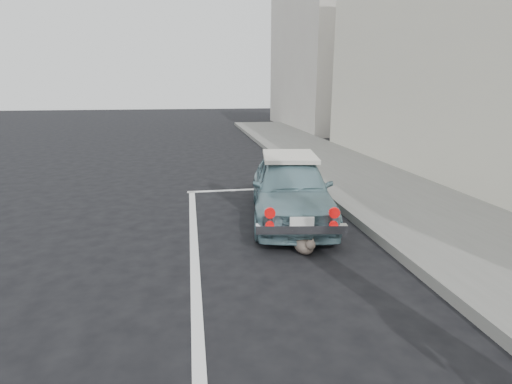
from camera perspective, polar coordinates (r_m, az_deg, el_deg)
building_far at (r=23.38m, az=9.16°, el=18.97°), size 3.50×10.00×8.00m
pline_front at (r=9.06m, az=-0.27°, el=0.39°), size 3.00×0.12×0.01m
pline_side at (r=5.64m, az=-8.78°, el=-9.05°), size 0.12×7.00×0.01m
retro_coupe at (r=6.99m, az=4.98°, el=0.68°), size 1.81×3.45×1.12m
cat at (r=5.65m, az=6.95°, el=-7.59°), size 0.33×0.49×0.27m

